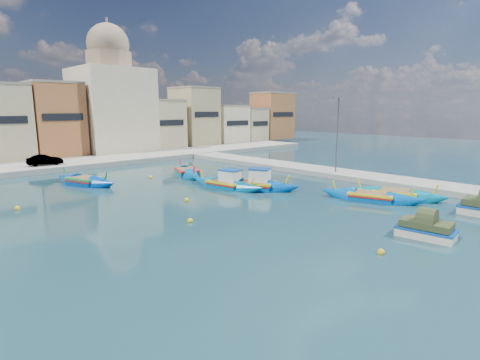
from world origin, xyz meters
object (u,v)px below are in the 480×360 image
luzzu_cyan_south (395,196)px  tender_near (426,230)px  luzzu_cyan_mid (187,173)px  luzzu_green (85,182)px  luzzu_blue_south (371,198)px  luzzu_turquoise_cabin (226,184)px  quay_street_lamp (337,134)px  luzzu_blue_cabin (255,185)px  church_block (111,98)px

luzzu_cyan_south → tender_near: size_ratio=2.58×
luzzu_cyan_mid → luzzu_green: size_ratio=1.04×
luzzu_blue_south → luzzu_turquoise_cabin: bearing=113.4°
quay_street_lamp → luzzu_blue_cabin: (-10.36, 1.34, -3.99)m
luzzu_green → tender_near: size_ratio=2.62×
luzzu_blue_south → tender_near: 8.21m
quay_street_lamp → luzzu_cyan_mid: size_ratio=0.97×
luzzu_green → church_block: bearing=58.4°
luzzu_turquoise_cabin → luzzu_green: size_ratio=1.04×
luzzu_blue_cabin → church_block: bearing=84.9°
luzzu_green → quay_street_lamp: bearing=-33.8°
quay_street_lamp → tender_near: bearing=-133.0°
quay_street_lamp → luzzu_cyan_south: quay_street_lamp is taller
luzzu_cyan_mid → luzzu_green: bearing=166.0°
church_block → luzzu_green: 25.48m
luzzu_blue_cabin → luzzu_green: (-9.75, 12.11, -0.09)m
quay_street_lamp → luzzu_cyan_south: size_ratio=1.02×
tender_near → quay_street_lamp: bearing=47.0°
luzzu_turquoise_cabin → quay_street_lamp: bearing=-16.6°
luzzu_cyan_mid → luzzu_cyan_south: bearing=-74.5°
luzzu_cyan_mid → luzzu_cyan_south: luzzu_cyan_mid is taller
church_block → tender_near: bearing=-96.2°
luzzu_blue_cabin → luzzu_green: size_ratio=1.02×
quay_street_lamp → luzzu_cyan_mid: quay_street_lamp is taller
luzzu_turquoise_cabin → luzzu_blue_cabin: luzzu_blue_cabin is taller
luzzu_cyan_mid → luzzu_cyan_south: size_ratio=1.06×
church_block → luzzu_turquoise_cabin: (-4.32, -30.49, -8.10)m
luzzu_blue_cabin → luzzu_cyan_south: luzzu_blue_cabin is taller
luzzu_blue_cabin → luzzu_cyan_south: size_ratio=1.03×
church_block → luzzu_green: (-12.66, -20.55, -8.15)m
luzzu_green → tender_near: bearing=-74.4°
luzzu_cyan_mid → luzzu_blue_south: bearing=-79.2°
quay_street_lamp → tender_near: (-12.59, -13.51, -3.90)m
quay_street_lamp → luzzu_blue_south: (-6.99, -7.52, -4.10)m
luzzu_cyan_mid → luzzu_blue_south: 18.90m
luzzu_blue_cabin → luzzu_cyan_mid: luzzu_blue_cabin is taller
luzzu_blue_cabin → luzzu_cyan_mid: 9.71m
luzzu_cyan_mid → tender_near: (-2.07, -24.56, 0.18)m
church_block → luzzu_blue_south: (0.46, -41.52, -8.17)m
church_block → luzzu_cyan_mid: 24.55m
luzzu_cyan_mid → luzzu_green: luzzu_green is taller
luzzu_cyan_south → tender_near: bearing=-146.3°
luzzu_turquoise_cabin → luzzu_cyan_mid: 7.65m
luzzu_turquoise_cabin → tender_near: 17.04m
luzzu_turquoise_cabin → luzzu_blue_south: size_ratio=1.03×
quay_street_lamp → luzzu_green: (-20.10, 13.45, -4.08)m
church_block → quay_street_lamp: (7.44, -34.00, -4.07)m
luzzu_green → tender_near: (7.51, -26.96, 0.18)m
luzzu_cyan_mid → luzzu_blue_south: luzzu_cyan_mid is taller
luzzu_blue_cabin → luzzu_cyan_mid: (-0.17, 9.71, -0.09)m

